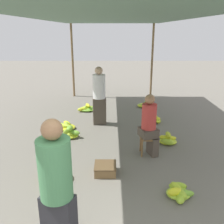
{
  "coord_description": "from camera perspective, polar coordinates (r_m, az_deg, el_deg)",
  "views": [
    {
      "loc": [
        -0.01,
        -1.5,
        2.51
      ],
      "look_at": [
        0.0,
        3.2,
        0.96
      ],
      "focal_mm": 40.0,
      "sensor_mm": 36.0,
      "label": 1
    }
  ],
  "objects": [
    {
      "name": "banana_pile_left_3",
      "position": [
        6.77,
        -10.74,
        -3.16
      ],
      "size": [
        0.55,
        0.52,
        0.18
      ],
      "color": "yellow",
      "rests_on": "ground"
    },
    {
      "name": "vendor_foreground",
      "position": [
        2.89,
        -12.66,
        -16.86
      ],
      "size": [
        0.45,
        0.45,
        1.68
      ],
      "color": "#2D2D33",
      "rests_on": "ground"
    },
    {
      "name": "banana_pile_left_0",
      "position": [
        8.17,
        -5.8,
        0.82
      ],
      "size": [
        0.66,
        0.49,
        0.23
      ],
      "color": "#C1D22A",
      "rests_on": "ground"
    },
    {
      "name": "canopy_post_back_right",
      "position": [
        9.82,
        8.98,
        11.39
      ],
      "size": [
        0.08,
        0.08,
        2.74
      ],
      "primitive_type": "cylinder",
      "color": "olive",
      "rests_on": "ground"
    },
    {
      "name": "banana_pile_right_0",
      "position": [
        4.26,
        14.84,
        -17.28
      ],
      "size": [
        0.45,
        0.51,
        0.19
      ],
      "color": "#B6CD2C",
      "rests_on": "ground"
    },
    {
      "name": "stool",
      "position": [
        5.3,
        8.08,
        -6.28
      ],
      "size": [
        0.34,
        0.34,
        0.4
      ],
      "color": "brown",
      "rests_on": "ground"
    },
    {
      "name": "vendor_seated",
      "position": [
        5.16,
        8.45,
        -2.76
      ],
      "size": [
        0.43,
        0.43,
        1.3
      ],
      "color": "#4C4238",
      "rests_on": "ground"
    },
    {
      "name": "shopper_walking_mid",
      "position": [
        6.78,
        -3.1,
        3.89
      ],
      "size": [
        0.38,
        0.38,
        1.6
      ],
      "color": "#4C4238",
      "rests_on": "ground"
    },
    {
      "name": "canopy_post_back_left",
      "position": [
        9.81,
        -9.15,
        11.38
      ],
      "size": [
        0.08,
        0.08,
        2.74
      ],
      "primitive_type": "cylinder",
      "color": "olive",
      "rests_on": "ground"
    },
    {
      "name": "crate_near",
      "position": [
        4.69,
        -1.68,
        -12.86
      ],
      "size": [
        0.4,
        0.4,
        0.17
      ],
      "color": "brown",
      "rests_on": "ground"
    },
    {
      "name": "banana_pile_left_1",
      "position": [
        4.62,
        -12.88,
        -13.91
      ],
      "size": [
        0.58,
        0.65,
        0.32
      ],
      "color": "yellow",
      "rests_on": "ground"
    },
    {
      "name": "banana_pile_right_1",
      "position": [
        7.23,
        9.3,
        -1.65
      ],
      "size": [
        0.45,
        0.45,
        0.19
      ],
      "color": "#C5D329",
      "rests_on": "ground"
    },
    {
      "name": "banana_pile_right_2",
      "position": [
        5.96,
        12.5,
        -6.18
      ],
      "size": [
        0.43,
        0.52,
        0.27
      ],
      "color": "yellow",
      "rests_on": "ground"
    },
    {
      "name": "banana_pile_right_3",
      "position": [
        8.6,
        7.7,
        1.62
      ],
      "size": [
        0.58,
        0.51,
        0.2
      ],
      "color": "#CAD528",
      "rests_on": "ground"
    },
    {
      "name": "canopy_tarp",
      "position": [
        5.72,
        -0.03,
        20.76
      ],
      "size": [
        3.43,
        8.23,
        0.04
      ],
      "primitive_type": "cube",
      "color": "#567A60",
      "rests_on": "canopy_post_front_left"
    },
    {
      "name": "banana_pile_left_2",
      "position": [
        6.19,
        -9.67,
        -4.82
      ],
      "size": [
        0.48,
        0.36,
        0.3
      ],
      "color": "#94BF32",
      "rests_on": "ground"
    }
  ]
}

